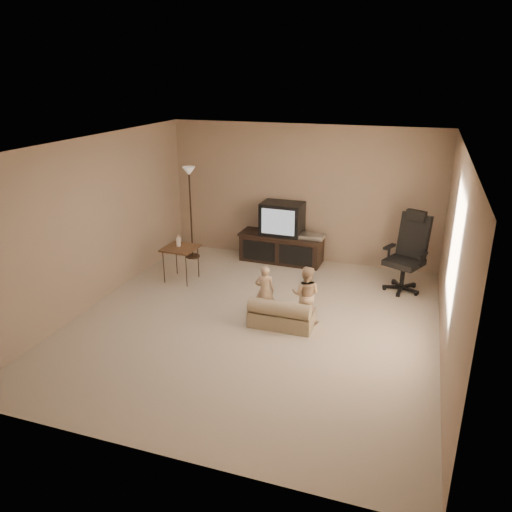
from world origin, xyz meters
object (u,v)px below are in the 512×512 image
at_px(toddler_right, 306,295).
at_px(toddler_left, 265,291).
at_px(floor_lamp, 190,192).
at_px(child_sofa, 281,315).
at_px(tv_stand, 282,237).
at_px(office_chair, 406,263).
at_px(side_table, 180,248).

bearing_deg(toddler_right, toddler_left, -1.02).
distance_m(floor_lamp, child_sofa, 3.37).
bearing_deg(toddler_left, floor_lamp, -54.94).
height_order(tv_stand, toddler_right, tv_stand).
bearing_deg(tv_stand, office_chair, -13.51).
height_order(side_table, toddler_left, side_table).
bearing_deg(office_chair, toddler_right, -103.23).
distance_m(tv_stand, office_chair, 2.33).
bearing_deg(floor_lamp, child_sofa, -41.98).
relative_size(toddler_left, toddler_right, 0.93).
relative_size(tv_stand, child_sofa, 1.80).
relative_size(tv_stand, side_table, 1.98).
xyz_separation_m(office_chair, floor_lamp, (-3.93, 0.27, 0.80)).
bearing_deg(office_chair, side_table, -142.57).
bearing_deg(floor_lamp, side_table, -74.23).
distance_m(tv_stand, floor_lamp, 1.89).
relative_size(office_chair, toddler_right, 1.55).
bearing_deg(child_sofa, office_chair, 50.07).
relative_size(side_table, toddler_right, 0.95).
height_order(tv_stand, office_chair, office_chair).
bearing_deg(child_sofa, tv_stand, 105.62).
xyz_separation_m(toddler_left, toddler_right, (0.60, 0.00, 0.03)).
bearing_deg(side_table, floor_lamp, 105.77).
height_order(office_chair, child_sofa, office_chair).
bearing_deg(child_sofa, side_table, 152.94).
bearing_deg(toddler_right, tv_stand, -67.74).
bearing_deg(toddler_left, side_table, -37.33).
bearing_deg(child_sofa, toddler_right, 40.24).
xyz_separation_m(child_sofa, toddler_right, (0.28, 0.24, 0.25)).
bearing_deg(toddler_left, office_chair, -151.38).
height_order(tv_stand, floor_lamp, floor_lamp).
relative_size(tv_stand, toddler_left, 2.02).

